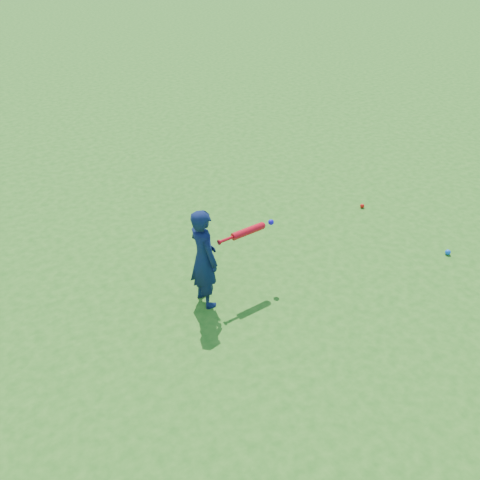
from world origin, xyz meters
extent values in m
plane|color=#286618|center=(0.00, 0.00, 0.00)|extent=(80.00, 80.00, 0.00)
imported|color=#0E1841|center=(-0.66, 0.08, 0.62)|extent=(0.31, 0.46, 1.24)
sphere|color=red|center=(2.44, 0.79, 0.03)|extent=(0.07, 0.07, 0.07)
sphere|color=blue|center=(2.55, -0.76, 0.04)|extent=(0.07, 0.07, 0.07)
cylinder|color=red|center=(-0.48, 0.05, 0.79)|extent=(0.02, 0.06, 0.06)
cylinder|color=red|center=(-0.39, 0.05, 0.79)|extent=(0.20, 0.05, 0.04)
cylinder|color=red|center=(-0.09, 0.07, 0.79)|extent=(0.42, 0.12, 0.09)
sphere|color=red|center=(0.12, 0.09, 0.79)|extent=(0.09, 0.09, 0.09)
sphere|color=#1B0CD9|center=(0.25, 0.10, 0.79)|extent=(0.07, 0.07, 0.07)
camera|label=1|loc=(-2.88, -4.30, 4.06)|focal=40.00mm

